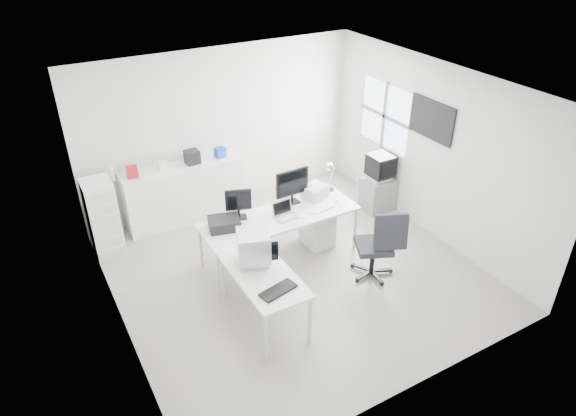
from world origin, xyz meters
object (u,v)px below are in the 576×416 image
drawer_pedestal (317,227)px  laptop (286,212)px  main_desk (280,237)px  lcd_monitor_small (238,204)px  laser_printer (315,192)px  filing_cabinet (103,218)px  crt_monitor (254,249)px  lcd_monitor_large (292,186)px  tv_cabinet (378,194)px  office_chair (374,243)px  side_desk (264,296)px  inkjet_printer (224,223)px  sideboard (184,193)px  crt_tv (381,167)px

drawer_pedestal → laptop: laptop is taller
main_desk → laptop: laptop is taller
main_desk → lcd_monitor_small: (-0.55, 0.25, 0.62)m
laser_printer → filing_cabinet: size_ratio=0.29×
crt_monitor → filing_cabinet: (-1.42, 2.34, -0.36)m
lcd_monitor_large → tv_cabinet: size_ratio=0.97×
drawer_pedestal → tv_cabinet: drawer_pedestal is taller
laptop → main_desk: bearing=112.3°
laptop → crt_monitor: bearing=-144.4°
lcd_monitor_small → office_chair: bearing=-20.6°
main_desk → side_desk: same height
inkjet_printer → sideboard: size_ratio=0.22×
lcd_monitor_large → tv_cabinet: bearing=4.3°
lcd_monitor_large → crt_tv: 1.90m
tv_cabinet → sideboard: 3.39m
lcd_monitor_large → laptop: lcd_monitor_large is taller
inkjet_printer → tv_cabinet: (3.08, 0.34, -0.53)m
crt_tv → lcd_monitor_small: bearing=-176.0°
drawer_pedestal → crt_tv: crt_tv is taller
drawer_pedestal → crt_tv: (1.53, 0.39, 0.52)m
crt_tv → filing_cabinet: size_ratio=0.41×
laptop → office_chair: size_ratio=0.29×
drawer_pedestal → lcd_monitor_large: 0.84m
laser_printer → laptop: bearing=-173.7°
side_desk → laser_printer: laser_printer is taller
drawer_pedestal → tv_cabinet: bearing=14.4°
drawer_pedestal → laser_printer: size_ratio=1.69×
lcd_monitor_large → crt_tv: bearing=4.3°
lcd_monitor_small → filing_cabinet: lcd_monitor_small is taller
main_desk → inkjet_printer: size_ratio=5.46×
laptop → crt_monitor: crt_monitor is taller
side_desk → lcd_monitor_large: lcd_monitor_large is taller
crt_monitor → office_chair: 1.87m
laptop → laser_printer: laptop is taller
drawer_pedestal → tv_cabinet: (1.53, 0.39, -0.00)m
tv_cabinet → lcd_monitor_small: bearing=-176.0°
office_chair → lcd_monitor_small: bearing=164.0°
lcd_monitor_large → filing_cabinet: 2.93m
side_desk → tv_cabinet: 3.44m
inkjet_printer → lcd_monitor_large: lcd_monitor_large is taller
crt_monitor → lcd_monitor_small: bearing=94.1°
crt_tv → filing_cabinet: bearing=166.9°
main_desk → office_chair: 1.43m
lcd_monitor_small → laser_printer: 1.31m
lcd_monitor_small → crt_tv: 2.79m
laptop → office_chair: (0.91, -0.94, -0.30)m
office_chair → crt_tv: 1.96m
tv_cabinet → crt_tv: crt_tv is taller
laptop → office_chair: office_chair is taller
main_desk → laser_printer: laser_printer is taller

